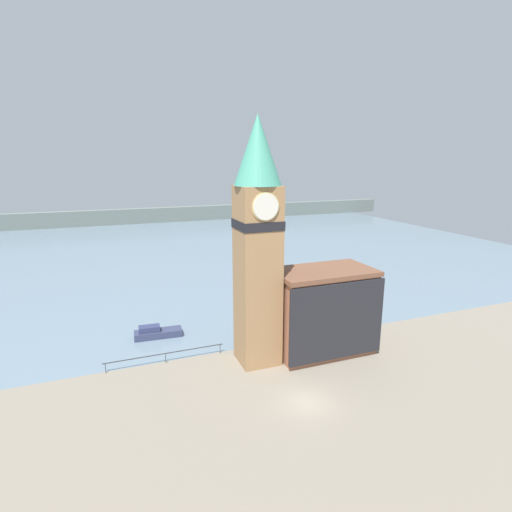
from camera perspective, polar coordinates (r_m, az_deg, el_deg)
The scene contains 8 objects.
ground_plane at distance 37.86m, azimuth 7.26°, elevation -20.03°, with size 160.00×160.00×0.00m, color gray.
water at distance 102.85m, azimuth -11.89°, elevation 1.54°, with size 160.00×120.00×0.00m.
far_shoreline at distance 141.57m, azimuth -14.57°, elevation 5.65°, with size 180.00×3.00×5.00m.
pier_railing at distance 44.30m, azimuth -12.82°, elevation -13.52°, with size 12.53×0.08×1.09m.
clock_tower at distance 39.69m, azimuth 0.24°, elevation 2.64°, with size 4.62×4.62×25.13m.
pier_building at distance 44.82m, azimuth 9.55°, elevation -7.75°, with size 10.94×6.40×9.44m.
boat_near at distance 50.52m, azimuth -14.02°, elevation -10.57°, with size 5.72×2.14×1.53m.
mooring_bollard_near at distance 43.95m, azimuth -2.02°, elevation -14.21°, with size 0.37×0.37×0.77m.
Camera 1 is at (-15.36, -27.61, 20.87)m, focal length 28.00 mm.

